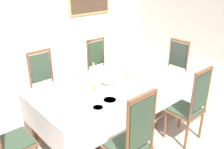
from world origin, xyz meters
The scene contains 18 objects.
ground centered at (0.00, 0.00, -0.02)m, with size 8.16×5.83×0.04m, color #B9ACA2.
dining_table centered at (0.00, -0.29, 0.69)m, with size 2.35×1.17×0.76m.
tablecloth centered at (0.00, -0.29, 0.65)m, with size 2.37×1.19×0.42m.
chair_south_a centered at (-0.58, -1.29, 0.60)m, with size 0.44×0.42×1.21m.
chair_north_a centered at (-0.58, 0.70, 0.56)m, with size 0.44×0.42×1.11m.
chair_south_b centered at (0.58, -1.28, 0.58)m, with size 0.44×0.42×1.15m.
chair_north_b centered at (0.58, 0.70, 0.56)m, with size 0.44×0.42×1.10m.
chair_head_west centered at (-1.58, -0.29, 0.56)m, with size 0.42×0.44×1.11m.
chair_head_east centered at (1.58, -0.29, 0.56)m, with size 0.42×0.44×1.10m.
soup_tureen centered at (-0.07, -0.29, 0.87)m, with size 0.26×0.26×0.21m.
candlestick_west centered at (-0.32, -0.29, 0.92)m, with size 0.07×0.07×0.39m.
candlestick_east centered at (0.32, -0.29, 0.91)m, with size 0.07×0.07×0.37m.
bowl_near_left centered at (-0.42, -0.73, 0.79)m, with size 0.19×0.19×0.04m.
bowl_near_right centered at (-0.20, 0.15, 0.78)m, with size 0.16×0.16×0.04m.
bowl_far_left centered at (-0.63, -0.76, 0.78)m, with size 0.15×0.15×0.03m.
bowl_far_right centered at (-1.00, -0.75, 0.78)m, with size 0.15×0.15×0.03m.
spoon_primary centered at (-0.54, -0.70, 0.77)m, with size 0.03×0.18×0.01m.
spoon_secondary centered at (-0.31, 0.18, 0.77)m, with size 0.03×0.18×0.01m.
Camera 1 is at (-2.18, -2.76, 2.32)m, focal length 39.30 mm.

